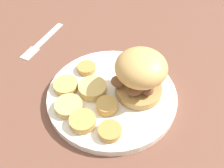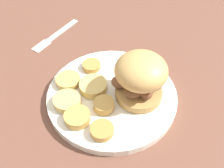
{
  "view_description": "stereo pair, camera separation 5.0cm",
  "coord_description": "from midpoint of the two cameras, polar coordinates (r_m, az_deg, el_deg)",
  "views": [
    {
      "loc": [
        0.32,
        -0.12,
        0.41
      ],
      "look_at": [
        0.0,
        0.0,
        0.04
      ],
      "focal_mm": 42.0,
      "sensor_mm": 36.0,
      "label": 1
    },
    {
      "loc": [
        0.33,
        -0.08,
        0.41
      ],
      "look_at": [
        0.0,
        0.0,
        0.04
      ],
      "focal_mm": 42.0,
      "sensor_mm": 36.0,
      "label": 2
    }
  ],
  "objects": [
    {
      "name": "potato_round_0",
      "position": [
        0.56,
        -8.08,
        3.37
      ],
      "size": [
        0.04,
        0.04,
        0.01
      ],
      "primitive_type": "cylinder",
      "color": "#BC8942",
      "rests_on": "dinner_plate"
    },
    {
      "name": "potato_round_3",
      "position": [
        0.47,
        -9.49,
        -8.14
      ],
      "size": [
        0.05,
        0.05,
        0.01
      ],
      "primitive_type": "cylinder",
      "color": "tan",
      "rests_on": "dinner_plate"
    },
    {
      "name": "potato_round_6",
      "position": [
        0.54,
        -12.66,
        -0.39
      ],
      "size": [
        0.05,
        0.05,
        0.01
      ],
      "primitive_type": "cylinder",
      "color": "tan",
      "rests_on": "dinner_plate"
    },
    {
      "name": "sandwich",
      "position": [
        0.48,
        3.32,
        2.1
      ],
      "size": [
        0.1,
        0.1,
        0.1
      ],
      "color": "tan",
      "rests_on": "dinner_plate"
    },
    {
      "name": "potato_round_1",
      "position": [
        0.5,
        -12.26,
        -4.88
      ],
      "size": [
        0.05,
        0.05,
        0.01
      ],
      "primitive_type": "cylinder",
      "color": "#DBB766",
      "rests_on": "dinner_plate"
    },
    {
      "name": "ground_plane",
      "position": [
        0.53,
        -2.69,
        -3.24
      ],
      "size": [
        4.0,
        4.0,
        0.0
      ],
      "primitive_type": "plane",
      "color": "brown"
    },
    {
      "name": "dinner_plate",
      "position": [
        0.52,
        -2.73,
        -2.57
      ],
      "size": [
        0.26,
        0.26,
        0.02
      ],
      "color": "white",
      "rests_on": "ground_plane"
    },
    {
      "name": "potato_round_4",
      "position": [
        0.49,
        -4.08,
        -4.88
      ],
      "size": [
        0.04,
        0.04,
        0.01
      ],
      "primitive_type": "cylinder",
      "color": "tan",
      "rests_on": "dinner_plate"
    },
    {
      "name": "potato_round_5",
      "position": [
        0.46,
        -3.65,
        -10.36
      ],
      "size": [
        0.04,
        0.04,
        0.01
      ],
      "primitive_type": "cylinder",
      "color": "#BC8942",
      "rests_on": "dinner_plate"
    },
    {
      "name": "potato_round_2",
      "position": [
        0.52,
        -7.03,
        -1.08
      ],
      "size": [
        0.06,
        0.06,
        0.02
      ],
      "primitive_type": "cylinder",
      "color": "#DBB766",
      "rests_on": "dinner_plate"
    },
    {
      "name": "fork",
      "position": [
        0.69,
        -16.89,
        8.93
      ],
      "size": [
        0.12,
        0.13,
        0.0
      ],
      "color": "silver",
      "rests_on": "ground_plane"
    }
  ]
}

